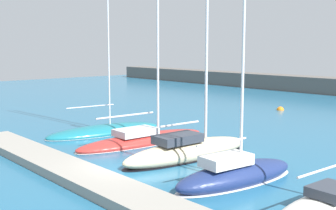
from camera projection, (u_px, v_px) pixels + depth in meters
ground_plane at (126, 174)px, 20.81m from camera, size 120.00×120.00×0.00m
dock_pier at (86, 178)px, 19.36m from camera, size 24.07×2.14×0.44m
sailboat_teal_nearest at (105, 131)px, 30.56m from camera, size 3.45×8.98×16.12m
sailboat_red_second at (143, 137)px, 27.43m from camera, size 2.84×9.66×19.75m
sailboat_sand_third at (188, 150)px, 23.72m from camera, size 2.42×8.73×13.79m
sailboat_navy_fourth at (236, 174)px, 19.38m from camera, size 2.66×6.92×11.02m
sailboat_ivory_fifth at (335, 203)px, 16.26m from camera, size 2.51×7.07×12.05m
mooring_buoy_orange at (280, 110)px, 41.53m from camera, size 0.70×0.70×0.70m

